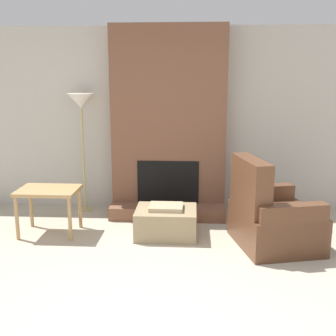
{
  "coord_description": "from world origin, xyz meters",
  "views": [
    {
      "loc": [
        0.35,
        -2.97,
        1.94
      ],
      "look_at": [
        0.0,
        2.7,
        0.68
      ],
      "focal_mm": 45.0,
      "sensor_mm": 36.0,
      "label": 1
    }
  ],
  "objects_px": {
    "ottoman": "(166,222)",
    "floor_lamp_left": "(81,106)",
    "armchair": "(269,220)",
    "side_table": "(48,195)"
  },
  "relations": [
    {
      "from": "ottoman",
      "to": "armchair",
      "type": "bearing_deg",
      "value": -11.03
    },
    {
      "from": "ottoman",
      "to": "armchair",
      "type": "relative_size",
      "value": 0.65
    },
    {
      "from": "ottoman",
      "to": "floor_lamp_left",
      "type": "distance_m",
      "value": 2.04
    },
    {
      "from": "ottoman",
      "to": "armchair",
      "type": "height_order",
      "value": "armchair"
    },
    {
      "from": "ottoman",
      "to": "side_table",
      "type": "xyz_separation_m",
      "value": [
        -1.45,
        -0.02,
        0.32
      ]
    },
    {
      "from": "side_table",
      "to": "armchair",
      "type": "bearing_deg",
      "value": -4.64
    },
    {
      "from": "armchair",
      "to": "floor_lamp_left",
      "type": "relative_size",
      "value": 0.67
    },
    {
      "from": "armchair",
      "to": "side_table",
      "type": "relative_size",
      "value": 1.56
    },
    {
      "from": "floor_lamp_left",
      "to": "armchair",
      "type": "bearing_deg",
      "value": -25.15
    },
    {
      "from": "ottoman",
      "to": "floor_lamp_left",
      "type": "xyz_separation_m",
      "value": [
        -1.24,
        0.91,
        1.33
      ]
    }
  ]
}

